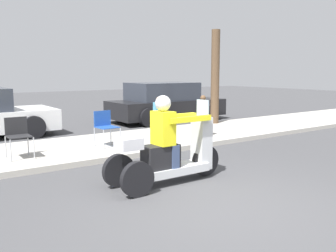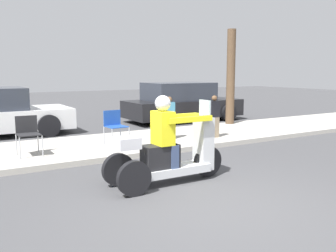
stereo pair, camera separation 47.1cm
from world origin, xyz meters
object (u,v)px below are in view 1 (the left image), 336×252
at_px(folding_chair_curbside, 18,133).
at_px(spectator_with_child, 203,117).
at_px(motorcycle_trike, 168,152).
at_px(spectator_end_of_line, 159,119).
at_px(folding_chair_set_back, 105,124).
at_px(tree_trunk, 215,77).
at_px(parked_car_lot_right, 165,103).

bearing_deg(folding_chair_curbside, spectator_with_child, -4.02).
distance_m(motorcycle_trike, folding_chair_curbside, 3.35).
bearing_deg(motorcycle_trike, spectator_end_of_line, 58.72).
bearing_deg(folding_chair_set_back, spectator_with_child, -9.03).
bearing_deg(spectator_with_child, folding_chair_curbside, 175.98).
bearing_deg(tree_trunk, spectator_end_of_line, -156.32).
xyz_separation_m(spectator_end_of_line, folding_chair_set_back, (-1.51, 0.03, -0.03)).
relative_size(folding_chair_curbside, tree_trunk, 0.27).
distance_m(spectator_with_child, spectator_end_of_line, 1.21).
bearing_deg(parked_car_lot_right, motorcycle_trike, -124.55).
distance_m(folding_chair_curbside, tree_trunk, 6.94).
distance_m(folding_chair_curbside, parked_car_lot_right, 7.15).
height_order(motorcycle_trike, parked_car_lot_right, motorcycle_trike).
bearing_deg(spectator_with_child, tree_trunk, 41.12).
relative_size(spectator_end_of_line, tree_trunk, 0.36).
xyz_separation_m(motorcycle_trike, parked_car_lot_right, (4.48, 6.50, 0.14)).
xyz_separation_m(folding_chair_set_back, parked_car_lot_right, (4.19, 3.51, 0.06)).
xyz_separation_m(spectator_end_of_line, parked_car_lot_right, (2.68, 3.54, 0.03)).
bearing_deg(tree_trunk, folding_chair_curbside, -167.60).
height_order(folding_chair_set_back, parked_car_lot_right, parked_car_lot_right).
height_order(spectator_end_of_line, folding_chair_set_back, spectator_end_of_line).
relative_size(parked_car_lot_right, tree_trunk, 1.41).
xyz_separation_m(motorcycle_trike, spectator_with_child, (2.94, 2.57, 0.12)).
relative_size(folding_chair_set_back, tree_trunk, 0.27).
xyz_separation_m(motorcycle_trike, spectator_end_of_line, (1.80, 2.96, 0.11)).
relative_size(motorcycle_trike, spectator_end_of_line, 1.95).
distance_m(parked_car_lot_right, tree_trunk, 2.41).
height_order(motorcycle_trike, spectator_end_of_line, motorcycle_trike).
relative_size(spectator_with_child, spectator_end_of_line, 1.01).
distance_m(motorcycle_trike, spectator_with_child, 3.91).
bearing_deg(spectator_end_of_line, folding_chair_set_back, 178.88).
height_order(folding_chair_curbside, parked_car_lot_right, parked_car_lot_right).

